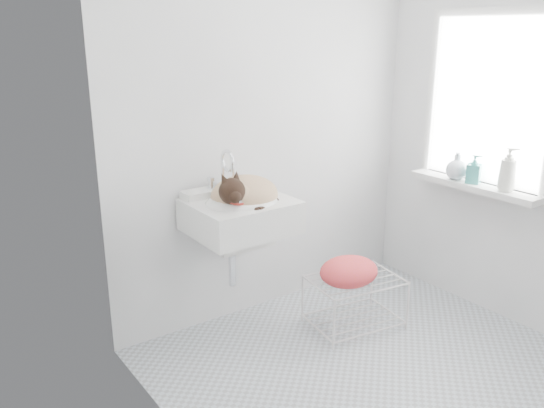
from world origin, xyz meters
TOP-DOWN VIEW (x-y plane):
  - floor at (0.00, 0.00)m, footprint 2.20×2.00m
  - back_wall at (0.00, 1.00)m, footprint 2.20×0.02m
  - right_wall at (1.10, 0.00)m, footprint 0.02×2.00m
  - left_wall at (-1.10, 0.00)m, footprint 0.02×2.00m
  - window_glass at (1.09, 0.20)m, footprint 0.01×0.80m
  - window_frame at (1.07, 0.20)m, footprint 0.04×0.90m
  - windowsill at (1.01, 0.20)m, footprint 0.16×0.88m
  - sink at (-0.39, 0.74)m, footprint 0.56×0.49m
  - faucet at (-0.39, 0.92)m, footprint 0.21×0.14m
  - cat at (-0.38, 0.72)m, footprint 0.47×0.40m
  - wire_rack at (0.23, 0.42)m, footprint 0.58×0.45m
  - towel at (0.15, 0.39)m, footprint 0.38×0.28m
  - bottle_a at (1.00, -0.02)m, footprint 0.12×0.12m
  - bottle_b at (1.00, 0.20)m, footprint 0.11×0.11m
  - bottle_c at (1.00, 0.33)m, footprint 0.18×0.18m

SIDE VIEW (x-z plane):
  - floor at x=0.00m, z-range -0.01..0.01m
  - wire_rack at x=0.23m, z-range -0.01..0.31m
  - towel at x=0.15m, z-range 0.27..0.43m
  - windowsill at x=1.01m, z-range 0.81..0.85m
  - sink at x=-0.39m, z-range 0.74..0.96m
  - bottle_a at x=1.00m, z-range 0.74..0.96m
  - bottle_b at x=1.00m, z-range 0.76..0.94m
  - bottle_c at x=1.00m, z-range 0.76..0.94m
  - cat at x=-0.38m, z-range 0.76..1.02m
  - faucet at x=-0.39m, z-range 0.89..1.09m
  - back_wall at x=0.00m, z-range 0.00..2.50m
  - right_wall at x=1.10m, z-range 0.00..2.50m
  - left_wall at x=-1.10m, z-range 0.00..2.50m
  - window_glass at x=1.09m, z-range 0.85..1.85m
  - window_frame at x=1.07m, z-range 0.80..1.90m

